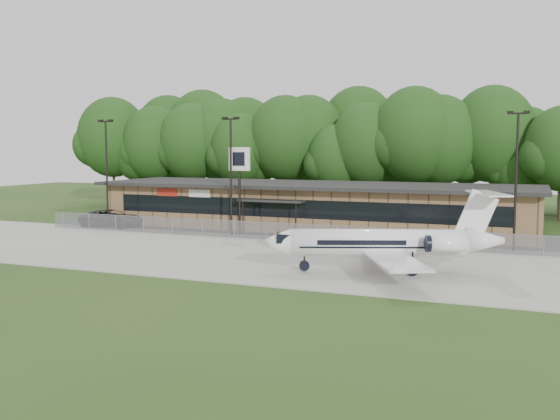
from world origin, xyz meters
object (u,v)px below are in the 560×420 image
at_px(terminal, 314,205).
at_px(business_jet, 387,244).
at_px(suv, 112,218).
at_px(pole_sign, 239,168).

relative_size(terminal, business_jet, 2.77).
bearing_deg(suv, business_jet, -117.12).
height_order(business_jet, pole_sign, pole_sign).
height_order(terminal, pole_sign, pole_sign).
bearing_deg(pole_sign, suv, -178.35).
height_order(suv, pole_sign, pole_sign).
bearing_deg(business_jet, pole_sign, 122.14).
bearing_deg(suv, terminal, -74.98).
distance_m(business_jet, suv, 31.79).
bearing_deg(terminal, business_jet, -59.36).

